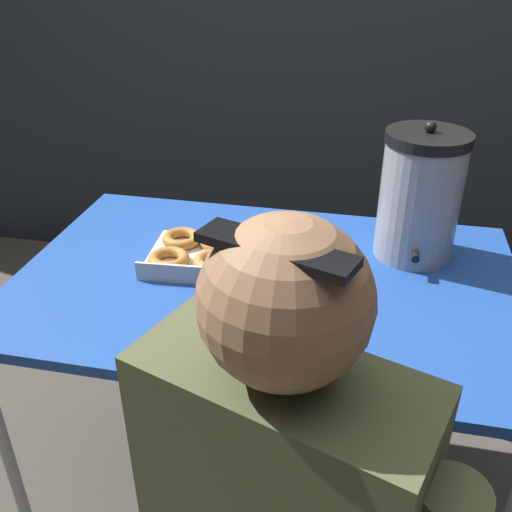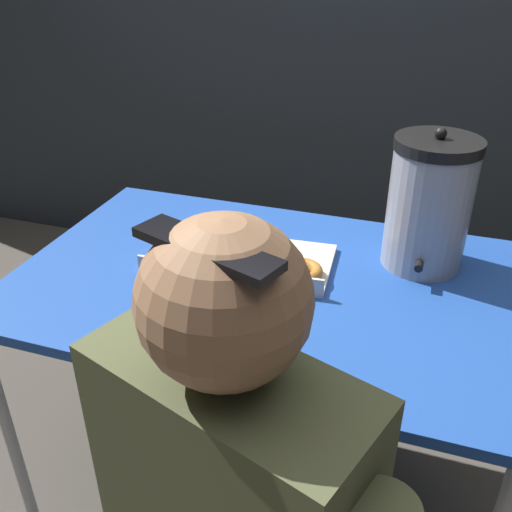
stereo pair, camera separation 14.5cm
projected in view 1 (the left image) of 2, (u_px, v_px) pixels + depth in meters
name	position (u px, v px, depth m)	size (l,w,h in m)	color
ground_plane	(264.00, 474.00, 1.84)	(12.00, 12.00, 0.00)	#4C473F
folding_table	(266.00, 293.00, 1.50)	(1.29, 0.84, 0.75)	#1E479E
donut_box	(233.00, 257.00, 1.52)	(0.50, 0.29, 0.05)	beige
coffee_urn	(420.00, 196.00, 1.50)	(0.22, 0.24, 0.37)	#939399
cell_phone	(179.00, 342.00, 1.23)	(0.13, 0.16, 0.01)	black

